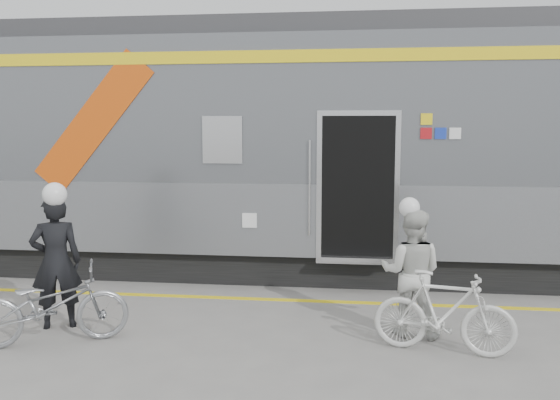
% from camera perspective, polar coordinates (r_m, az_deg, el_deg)
% --- Properties ---
extents(ground, '(90.00, 90.00, 0.00)m').
position_cam_1_polar(ground, '(6.65, -8.43, -14.58)').
color(ground, slate).
rests_on(ground, ground).
extents(train, '(24.00, 3.17, 4.10)m').
position_cam_1_polar(train, '(10.37, -4.77, 4.89)').
color(train, black).
rests_on(train, ground).
extents(safety_strip, '(24.00, 0.12, 0.01)m').
position_cam_1_polar(safety_strip, '(8.62, -4.58, -9.39)').
color(safety_strip, yellow).
rests_on(safety_strip, ground).
extents(man, '(0.70, 0.60, 1.63)m').
position_cam_1_polar(man, '(7.71, -20.76, -5.58)').
color(man, black).
rests_on(man, ground).
extents(bicycle_left, '(1.80, 1.24, 0.90)m').
position_cam_1_polar(bicycle_left, '(7.24, -21.26, -9.41)').
color(bicycle_left, '#94979B').
rests_on(bicycle_left, ground).
extents(woman, '(0.83, 0.70, 1.50)m').
position_cam_1_polar(woman, '(7.14, 12.53, -6.84)').
color(woman, beige).
rests_on(woman, ground).
extents(bicycle_right, '(1.56, 0.72, 0.91)m').
position_cam_1_polar(bicycle_right, '(6.73, 15.50, -10.39)').
color(bicycle_right, silver).
rests_on(bicycle_right, ground).
extents(helmet_man, '(0.28, 0.28, 0.28)m').
position_cam_1_polar(helmet_man, '(7.57, -21.08, 1.50)').
color(helmet_man, white).
rests_on(helmet_man, man).
extents(helmet_woman, '(0.24, 0.24, 0.24)m').
position_cam_1_polar(helmet_woman, '(6.98, 12.72, 0.09)').
color(helmet_woman, white).
rests_on(helmet_woman, woman).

